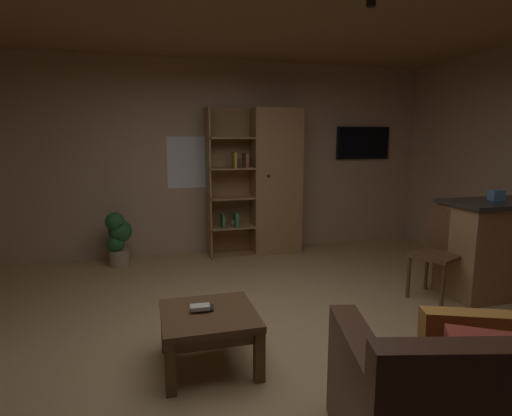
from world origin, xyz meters
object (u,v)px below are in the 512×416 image
(table_book_0, at_px, (205,308))
(potted_floor_plant, at_px, (118,237))
(bookshelf_cabinet, at_px, (270,183))
(tissue_box, at_px, (496,195))
(coffee_table, at_px, (209,323))
(table_book_1, at_px, (200,307))
(kitchen_bar_counter, at_px, (511,246))
(dining_chair, at_px, (440,247))
(wall_mounted_tv, at_px, (363,143))

(table_book_0, bearing_deg, potted_floor_plant, 106.09)
(bookshelf_cabinet, height_order, potted_floor_plant, bookshelf_cabinet)
(tissue_box, height_order, coffee_table, tissue_box)
(table_book_0, distance_m, table_book_1, 0.05)
(kitchen_bar_counter, xyz_separation_m, table_book_0, (-3.35, -0.55, -0.09))
(coffee_table, distance_m, table_book_0, 0.11)
(table_book_1, xyz_separation_m, dining_chair, (2.56, 0.65, 0.09))
(table_book_1, bearing_deg, wall_mounted_tv, 45.35)
(tissue_box, distance_m, coffee_table, 3.24)
(tissue_box, bearing_deg, kitchen_bar_counter, -5.66)
(table_book_1, bearing_deg, bookshelf_cabinet, 63.66)
(bookshelf_cabinet, distance_m, kitchen_bar_counter, 3.02)
(kitchen_bar_counter, bearing_deg, wall_mounted_tv, 100.46)
(tissue_box, bearing_deg, bookshelf_cabinet, 129.40)
(kitchen_bar_counter, relative_size, potted_floor_plant, 2.15)
(dining_chair, bearing_deg, kitchen_bar_counter, -5.20)
(bookshelf_cabinet, bearing_deg, table_book_1, -116.34)
(coffee_table, bearing_deg, kitchen_bar_counter, 10.33)
(tissue_box, relative_size, wall_mounted_tv, 0.14)
(coffee_table, bearing_deg, table_book_0, 109.91)
(kitchen_bar_counter, height_order, table_book_0, kitchen_bar_counter)
(bookshelf_cabinet, height_order, dining_chair, bookshelf_cabinet)
(kitchen_bar_counter, distance_m, dining_chair, 0.83)
(table_book_0, xyz_separation_m, wall_mounted_tv, (2.90, 2.95, 1.15))
(table_book_0, xyz_separation_m, potted_floor_plant, (-0.75, 2.61, -0.04))
(tissue_box, xyz_separation_m, potted_floor_plant, (-3.86, 2.04, -0.67))
(bookshelf_cabinet, height_order, wall_mounted_tv, bookshelf_cabinet)
(table_book_1, bearing_deg, table_book_0, 37.51)
(potted_floor_plant, bearing_deg, kitchen_bar_counter, -26.72)
(tissue_box, bearing_deg, coffee_table, -168.48)
(bookshelf_cabinet, distance_m, coffee_table, 3.16)
(kitchen_bar_counter, distance_m, wall_mounted_tv, 2.66)
(potted_floor_plant, bearing_deg, table_book_0, -73.91)
(coffee_table, xyz_separation_m, potted_floor_plant, (-0.77, 2.67, 0.06))
(tissue_box, relative_size, dining_chair, 0.13)
(kitchen_bar_counter, bearing_deg, tissue_box, 174.34)
(coffee_table, distance_m, wall_mounted_tv, 4.35)
(bookshelf_cabinet, height_order, table_book_0, bookshelf_cabinet)
(table_book_0, distance_m, wall_mounted_tv, 4.29)
(kitchen_bar_counter, xyz_separation_m, coffee_table, (-3.33, -0.61, -0.18))
(potted_floor_plant, relative_size, wall_mounted_tv, 0.81)
(bookshelf_cabinet, xyz_separation_m, coffee_table, (-1.31, -2.79, -0.69))
(bookshelf_cabinet, xyz_separation_m, wall_mounted_tv, (1.57, 0.21, 0.55))
(coffee_table, xyz_separation_m, table_book_1, (-0.06, 0.03, 0.11))
(table_book_1, bearing_deg, coffee_table, -25.20)
(bookshelf_cabinet, relative_size, coffee_table, 3.06)
(kitchen_bar_counter, distance_m, table_book_1, 3.43)
(potted_floor_plant, bearing_deg, tissue_box, -27.84)
(table_book_0, relative_size, table_book_1, 0.93)
(tissue_box, relative_size, table_book_0, 0.93)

